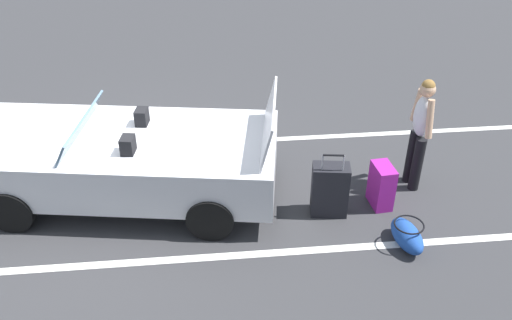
# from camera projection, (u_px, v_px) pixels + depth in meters

# --- Properties ---
(ground_plane) EXTENTS (80.00, 80.00, 0.00)m
(ground_plane) POSITION_uv_depth(u_px,v_px,m) (130.00, 194.00, 7.67)
(ground_plane) COLOR #333335
(lot_line_near) EXTENTS (18.00, 0.12, 0.01)m
(lot_line_near) POSITION_uv_depth(u_px,v_px,m) (137.00, 146.00, 8.75)
(lot_line_near) COLOR silver
(lot_line_near) RESTS_ON ground_plane
(lot_line_mid) EXTENTS (18.00, 0.12, 0.01)m
(lot_line_mid) POSITION_uv_depth(u_px,v_px,m) (119.00, 264.00, 6.50)
(lot_line_mid) COLOR silver
(lot_line_mid) RESTS_ON ground_plane
(convertible_car) EXTENTS (4.36, 2.39, 1.53)m
(convertible_car) POSITION_uv_depth(u_px,v_px,m) (110.00, 159.00, 7.36)
(convertible_car) COLOR silver
(convertible_car) RESTS_ON ground_plane
(suitcase_large_black) EXTENTS (0.52, 0.36, 0.97)m
(suitcase_large_black) POSITION_uv_depth(u_px,v_px,m) (330.00, 190.00, 7.13)
(suitcase_large_black) COLOR black
(suitcase_large_black) RESTS_ON ground_plane
(suitcase_medium_bright) EXTENTS (0.29, 0.42, 0.62)m
(suitcase_medium_bright) POSITION_uv_depth(u_px,v_px,m) (382.00, 186.00, 7.31)
(suitcase_medium_bright) COLOR #991E8C
(suitcase_medium_bright) RESTS_ON ground_plane
(duffel_bag) EXTENTS (0.42, 0.68, 0.34)m
(duffel_bag) POSITION_uv_depth(u_px,v_px,m) (407.00, 235.00, 6.69)
(duffel_bag) COLOR #1E479E
(duffel_bag) RESTS_ON ground_plane
(traveler_person) EXTENTS (0.24, 0.61, 1.65)m
(traveler_person) POSITION_uv_depth(u_px,v_px,m) (420.00, 128.00, 7.37)
(traveler_person) COLOR black
(traveler_person) RESTS_ON ground_plane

